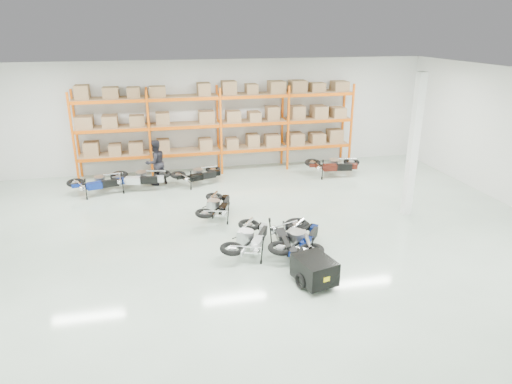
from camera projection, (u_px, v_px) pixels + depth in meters
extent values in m
plane|color=#B2C6B6|center=(253.00, 235.00, 13.36)|extent=(18.00, 18.00, 0.00)
plane|color=white|center=(253.00, 78.00, 11.81)|extent=(18.00, 18.00, 0.00)
plane|color=silver|center=(217.00, 115.00, 18.99)|extent=(18.00, 0.00, 18.00)
plane|color=silver|center=(364.00, 303.00, 6.18)|extent=(18.00, 0.00, 18.00)
cube|color=#DE570B|center=(73.00, 139.00, 17.09)|extent=(0.08, 0.08, 3.50)
cube|color=#DE570B|center=(77.00, 134.00, 17.91)|extent=(0.08, 0.08, 3.50)
cube|color=#DE570B|center=(150.00, 136.00, 17.67)|extent=(0.08, 0.08, 3.50)
cube|color=#DE570B|center=(149.00, 131.00, 18.49)|extent=(0.08, 0.08, 3.50)
cube|color=#DE570B|center=(221.00, 132.00, 18.25)|extent=(0.08, 0.08, 3.50)
cube|color=#DE570B|center=(218.00, 128.00, 19.07)|extent=(0.08, 0.08, 3.50)
cube|color=#DE570B|center=(288.00, 129.00, 18.83)|extent=(0.08, 0.08, 3.50)
cube|color=#DE570B|center=(282.00, 124.00, 19.65)|extent=(0.08, 0.08, 3.50)
cube|color=#DE570B|center=(351.00, 126.00, 19.41)|extent=(0.08, 0.08, 3.50)
cube|color=#DE570B|center=(343.00, 122.00, 20.23)|extent=(0.08, 0.08, 3.50)
cube|color=#DE570B|center=(114.00, 159.00, 17.67)|extent=(2.70, 0.08, 0.12)
cube|color=#DE570B|center=(116.00, 153.00, 18.50)|extent=(2.70, 0.08, 0.12)
cube|color=#95734D|center=(115.00, 154.00, 18.06)|extent=(2.68, 0.88, 0.02)
cube|color=#95734D|center=(114.00, 149.00, 17.98)|extent=(2.40, 0.70, 0.44)
cube|color=#DE570B|center=(187.00, 155.00, 18.25)|extent=(2.70, 0.08, 0.12)
cube|color=#DE570B|center=(185.00, 149.00, 19.08)|extent=(2.70, 0.08, 0.12)
cube|color=#95734D|center=(186.00, 150.00, 18.64)|extent=(2.68, 0.88, 0.02)
cube|color=#95734D|center=(186.00, 145.00, 18.56)|extent=(2.40, 0.70, 0.44)
cube|color=#DE570B|center=(255.00, 151.00, 18.83)|extent=(2.70, 0.08, 0.12)
cube|color=#DE570B|center=(251.00, 145.00, 19.66)|extent=(2.70, 0.08, 0.12)
cube|color=#95734D|center=(253.00, 146.00, 19.22)|extent=(2.68, 0.88, 0.02)
cube|color=#95734D|center=(253.00, 141.00, 19.14)|extent=(2.40, 0.70, 0.44)
cube|color=#DE570B|center=(319.00, 147.00, 19.41)|extent=(2.70, 0.08, 0.12)
cube|color=#DE570B|center=(312.00, 142.00, 20.24)|extent=(2.70, 0.08, 0.12)
cube|color=#95734D|center=(316.00, 143.00, 19.80)|extent=(2.68, 0.88, 0.02)
cube|color=#95734D|center=(316.00, 138.00, 19.72)|extent=(2.40, 0.70, 0.44)
cube|color=#DE570B|center=(111.00, 131.00, 17.29)|extent=(2.70, 0.08, 0.12)
cube|color=#DE570B|center=(113.00, 126.00, 18.12)|extent=(2.70, 0.08, 0.12)
cube|color=#95734D|center=(112.00, 127.00, 17.68)|extent=(2.68, 0.88, 0.02)
cube|color=#95734D|center=(111.00, 121.00, 17.60)|extent=(2.40, 0.70, 0.44)
cube|color=#DE570B|center=(186.00, 128.00, 17.87)|extent=(2.70, 0.08, 0.12)
cube|color=#DE570B|center=(184.00, 123.00, 18.70)|extent=(2.70, 0.08, 0.12)
cube|color=#95734D|center=(185.00, 124.00, 18.26)|extent=(2.68, 0.88, 0.02)
cube|color=#95734D|center=(184.00, 118.00, 18.18)|extent=(2.40, 0.70, 0.44)
cube|color=#DE570B|center=(255.00, 124.00, 18.45)|extent=(2.70, 0.08, 0.12)
cube|color=#DE570B|center=(250.00, 120.00, 19.28)|extent=(2.70, 0.08, 0.12)
cube|color=#95734D|center=(253.00, 121.00, 18.84)|extent=(2.68, 0.88, 0.02)
cube|color=#95734D|center=(253.00, 115.00, 18.76)|extent=(2.40, 0.70, 0.44)
cube|color=#DE570B|center=(320.00, 121.00, 19.03)|extent=(2.70, 0.08, 0.12)
cube|color=#DE570B|center=(313.00, 117.00, 19.86)|extent=(2.70, 0.08, 0.12)
cube|color=#95734D|center=(317.00, 118.00, 19.42)|extent=(2.68, 0.88, 0.02)
cube|color=#95734D|center=(317.00, 112.00, 19.34)|extent=(2.40, 0.70, 0.44)
cube|color=#DE570B|center=(108.00, 102.00, 16.91)|extent=(2.70, 0.08, 0.12)
cube|color=#DE570B|center=(110.00, 98.00, 17.74)|extent=(2.70, 0.08, 0.12)
cube|color=#95734D|center=(109.00, 98.00, 17.30)|extent=(2.68, 0.88, 0.02)
cube|color=#95734D|center=(108.00, 92.00, 17.22)|extent=(2.40, 0.70, 0.44)
cube|color=#DE570B|center=(184.00, 99.00, 17.49)|extent=(2.70, 0.08, 0.12)
cube|color=#DE570B|center=(182.00, 96.00, 18.32)|extent=(2.70, 0.08, 0.12)
cube|color=#95734D|center=(183.00, 96.00, 17.88)|extent=(2.68, 0.88, 0.02)
cube|color=#95734D|center=(183.00, 90.00, 17.80)|extent=(2.40, 0.70, 0.44)
cube|color=#DE570B|center=(255.00, 97.00, 18.07)|extent=(2.70, 0.08, 0.12)
cube|color=#DE570B|center=(250.00, 94.00, 18.90)|extent=(2.70, 0.08, 0.12)
cube|color=#95734D|center=(253.00, 94.00, 18.46)|extent=(2.68, 0.88, 0.02)
cube|color=#95734D|center=(253.00, 88.00, 18.38)|extent=(2.40, 0.70, 0.44)
cube|color=#DE570B|center=(322.00, 95.00, 18.65)|extent=(2.70, 0.08, 0.12)
cube|color=#DE570B|center=(314.00, 92.00, 19.48)|extent=(2.70, 0.08, 0.12)
cube|color=#95734D|center=(318.00, 92.00, 19.04)|extent=(2.68, 0.88, 0.02)
cube|color=#95734D|center=(318.00, 86.00, 18.96)|extent=(2.40, 0.70, 0.44)
cube|color=white|center=(413.00, 146.00, 14.12)|extent=(0.25, 0.25, 4.50)
cube|color=black|center=(315.00, 270.00, 10.67)|extent=(0.98, 1.13, 0.56)
cube|color=yellow|center=(322.00, 280.00, 10.22)|extent=(0.16, 0.06, 0.11)
torus|color=black|center=(298.00, 279.00, 10.66)|extent=(0.08, 0.39, 0.39)
torus|color=black|center=(330.00, 275.00, 10.82)|extent=(0.08, 0.39, 0.39)
cylinder|color=black|center=(306.00, 255.00, 11.26)|extent=(0.26, 0.90, 0.04)
imported|color=black|center=(156.00, 163.00, 17.32)|extent=(1.06, 0.99, 1.73)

